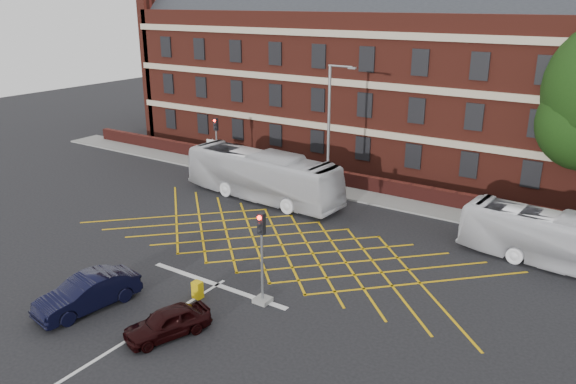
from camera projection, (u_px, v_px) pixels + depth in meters
The scene contains 16 objects.
ground at pixel (260, 258), 29.45m from camera, with size 120.00×120.00×0.00m, color black.
victorian_building at pixel (426, 67), 44.13m from camera, with size 51.00×12.17×20.40m.
boundary_wall at pixel (369, 184), 39.53m from camera, with size 56.00×0.50×1.10m, color #461612.
far_pavement at pixel (362, 194), 38.90m from camera, with size 60.00×3.00×0.12m, color slate.
box_junction_hatching at pixel (282, 245), 31.03m from camera, with size 11.50×0.12×0.02m, color #CC990C.
stop_line at pixel (217, 285), 26.69m from camera, with size 8.00×0.30×0.02m, color silver.
centre_line at pixel (107, 353), 21.56m from camera, with size 0.15×14.00×0.02m, color silver.
bus_left at pixel (262, 176), 37.74m from camera, with size 2.75×11.74×3.27m, color silver.
bus_right at pixel (563, 242), 28.03m from camera, with size 2.36×10.09×2.81m, color silver.
car_navy at pixel (87, 293), 24.46m from camera, with size 1.59×4.57×1.50m, color black.
car_maroon at pixel (168, 322), 22.51m from camera, with size 1.41×3.51×1.20m, color black.
traffic_light_near at pixel (262, 267), 24.61m from camera, with size 0.70×0.70×4.27m.
traffic_light_far at pixel (217, 150), 43.58m from camera, with size 0.70×0.70×4.27m.
street_lamp at pixel (329, 159), 36.08m from camera, with size 2.25×1.00×9.10m.
direction_signs at pixel (212, 149), 45.55m from camera, with size 1.10×0.16×2.20m.
utility_cabinet at pixel (198, 290), 25.42m from camera, with size 0.42×0.37×0.81m, color gold.
Camera 1 is at (15.93, -21.49, 12.88)m, focal length 35.00 mm.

